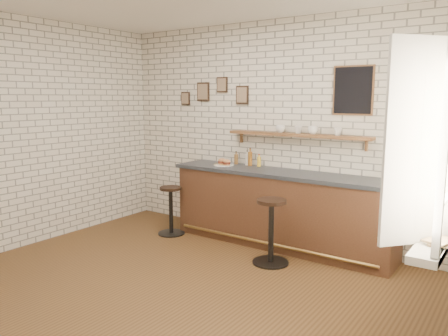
{
  "coord_description": "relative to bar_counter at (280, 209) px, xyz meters",
  "views": [
    {
      "loc": [
        2.9,
        -3.33,
        1.97
      ],
      "look_at": [
        -0.06,
        0.9,
        1.13
      ],
      "focal_mm": 35.0,
      "sensor_mm": 36.0,
      "label": 1
    }
  ],
  "objects": [
    {
      "name": "shelf_cup_b",
      "position": [
        0.13,
        0.2,
        1.04
      ],
      "size": [
        0.15,
        0.15,
        0.1
      ],
      "primitive_type": "imported",
      "rotation": [
        0.0,
        0.0,
        0.59
      ],
      "color": "white",
      "rests_on": "wall_shelf"
    },
    {
      "name": "back_wall_decor",
      "position": [
        -0.07,
        0.28,
        1.54
      ],
      "size": [
        2.96,
        0.02,
        0.56
      ],
      "color": "black",
      "rests_on": "ground"
    },
    {
      "name": "bitters_bottle_white",
      "position": [
        -0.65,
        0.2,
        0.59
      ],
      "size": [
        0.05,
        0.05,
        0.21
      ],
      "color": "beige",
      "rests_on": "bar_counter"
    },
    {
      "name": "shelf_cup_d",
      "position": [
        0.67,
        0.2,
        1.04
      ],
      "size": [
        0.14,
        0.14,
        0.1
      ],
      "primitive_type": "imported",
      "rotation": [
        0.0,
        0.0,
        0.42
      ],
      "color": "white",
      "rests_on": "wall_shelf"
    },
    {
      "name": "condiment_bottle_yellow",
      "position": [
        -0.45,
        0.2,
        0.58
      ],
      "size": [
        0.05,
        0.05,
        0.17
      ],
      "color": "gold",
      "rests_on": "bar_counter"
    },
    {
      "name": "book_lower",
      "position": [
        2.09,
        -1.7,
        0.43
      ],
      "size": [
        0.15,
        0.2,
        0.02
      ],
      "primitive_type": "imported",
      "rotation": [
        0.0,
        0.0,
        -0.01
      ],
      "color": "tan",
      "rests_on": "window_sill"
    },
    {
      "name": "sandwich_plate",
      "position": [
        -0.91,
        -0.01,
        0.51
      ],
      "size": [
        0.28,
        0.28,
        0.01
      ],
      "primitive_type": "cylinder",
      "color": "white",
      "rests_on": "bar_counter"
    },
    {
      "name": "bar_counter",
      "position": [
        0.0,
        0.0,
        0.0
      ],
      "size": [
        3.1,
        0.65,
        1.01
      ],
      "color": "#50311D",
      "rests_on": "ground"
    },
    {
      "name": "casement_window",
      "position": [
        2.07,
        -1.4,
        1.14
      ],
      "size": [
        0.4,
        1.3,
        1.56
      ],
      "color": "white",
      "rests_on": "ground"
    },
    {
      "name": "window_sill",
      "position": [
        2.11,
        -1.4,
        0.39
      ],
      "size": [
        0.2,
        1.35,
        0.06
      ],
      "color": "white",
      "rests_on": "ground"
    },
    {
      "name": "shelf_cup_a",
      "position": [
        -0.13,
        0.2,
        1.04
      ],
      "size": [
        0.17,
        0.17,
        0.1
      ],
      "primitive_type": "imported",
      "rotation": [
        0.0,
        0.0,
        0.54
      ],
      "color": "white",
      "rests_on": "wall_shelf"
    },
    {
      "name": "bar_stool_left",
      "position": [
        -1.53,
        -0.45,
        -0.13
      ],
      "size": [
        0.39,
        0.39,
        0.7
      ],
      "color": "black",
      "rests_on": "ground"
    },
    {
      "name": "ground",
      "position": [
        -0.29,
        -1.7,
        -0.51
      ],
      "size": [
        5.0,
        5.0,
        0.0
      ],
      "primitive_type": "plane",
      "color": "brown",
      "rests_on": "ground"
    },
    {
      "name": "potato_chips",
      "position": [
        -0.92,
        -0.01,
        0.52
      ],
      "size": [
        0.26,
        0.19,
        0.0
      ],
      "color": "gold",
      "rests_on": "sandwich_plate"
    },
    {
      "name": "ciabatta_sandwich",
      "position": [
        -0.9,
        -0.01,
        0.55
      ],
      "size": [
        0.26,
        0.19,
        0.08
      ],
      "color": "tan",
      "rests_on": "sandwich_plate"
    },
    {
      "name": "wall_shelf",
      "position": [
        0.11,
        0.2,
        0.97
      ],
      "size": [
        2.0,
        0.18,
        0.18
      ],
      "color": "brown",
      "rests_on": "ground"
    },
    {
      "name": "bar_stool_right",
      "position": [
        0.21,
        -0.62,
        -0.09
      ],
      "size": [
        0.44,
        0.44,
        0.78
      ],
      "color": "black",
      "rests_on": "ground"
    },
    {
      "name": "bitters_bottle_brown",
      "position": [
        -0.83,
        0.2,
        0.58
      ],
      "size": [
        0.06,
        0.06,
        0.19
      ],
      "color": "brown",
      "rests_on": "bar_counter"
    },
    {
      "name": "bitters_bottle_amber",
      "position": [
        -0.6,
        0.2,
        0.61
      ],
      "size": [
        0.06,
        0.06,
        0.25
      ],
      "color": "#925517",
      "rests_on": "bar_counter"
    },
    {
      "name": "shelf_cup_c",
      "position": [
        0.34,
        0.2,
        1.05
      ],
      "size": [
        0.17,
        0.17,
        0.1
      ],
      "primitive_type": "imported",
      "rotation": [
        0.0,
        0.0,
        1.19
      ],
      "color": "white",
      "rests_on": "wall_shelf"
    },
    {
      "name": "book_upper",
      "position": [
        2.09,
        -1.66,
        0.45
      ],
      "size": [
        0.24,
        0.27,
        0.02
      ],
      "primitive_type": "imported",
      "rotation": [
        0.0,
        0.0,
        -0.44
      ],
      "color": "tan",
      "rests_on": "book_lower"
    }
  ]
}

